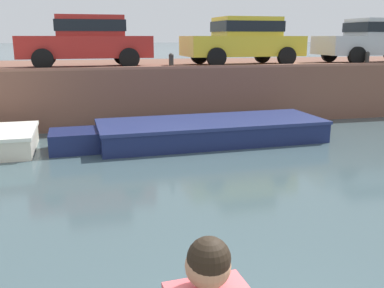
% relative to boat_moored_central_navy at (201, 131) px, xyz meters
% --- Properties ---
extents(ground_plane, '(400.00, 400.00, 0.00)m').
position_rel_boat_moored_central_navy_xyz_m(ground_plane, '(-1.40, -3.18, -0.28)').
color(ground_plane, '#3D5156').
extents(far_quay_wall, '(60.00, 6.00, 1.74)m').
position_rel_boat_moored_central_navy_xyz_m(far_quay_wall, '(-1.40, 4.99, 0.59)').
color(far_quay_wall, brown).
rests_on(far_quay_wall, ground).
extents(far_wall_coping, '(60.00, 0.24, 0.08)m').
position_rel_boat_moored_central_navy_xyz_m(far_wall_coping, '(-1.40, 2.11, 1.50)').
color(far_wall_coping, '#925F4C').
rests_on(far_wall_coping, far_quay_wall).
extents(boat_moored_central_navy, '(7.02, 2.30, 0.56)m').
position_rel_boat_moored_central_navy_xyz_m(boat_moored_central_navy, '(0.00, 0.00, 0.00)').
color(boat_moored_central_navy, navy).
rests_on(boat_moored_central_navy, ground).
extents(car_left_inner_red, '(3.96, 2.07, 1.54)m').
position_rel_boat_moored_central_navy_xyz_m(car_left_inner_red, '(-2.73, 3.32, 2.31)').
color(car_left_inner_red, '#B2231E').
rests_on(car_left_inner_red, far_quay_wall).
extents(car_centre_yellow, '(3.91, 2.13, 1.54)m').
position_rel_boat_moored_central_navy_xyz_m(car_centre_yellow, '(2.32, 3.32, 2.31)').
color(car_centre_yellow, yellow).
rests_on(car_centre_yellow, far_quay_wall).
extents(car_right_inner_silver, '(4.29, 2.07, 1.54)m').
position_rel_boat_moored_central_navy_xyz_m(car_right_inner_silver, '(7.44, 3.31, 2.31)').
color(car_right_inner_silver, '#B7BABC').
rests_on(car_right_inner_silver, far_quay_wall).
extents(mooring_bollard_mid, '(0.15, 0.15, 0.45)m').
position_rel_boat_moored_central_navy_xyz_m(mooring_bollard_mid, '(-0.33, 2.24, 1.70)').
color(mooring_bollard_mid, '#2D2B28').
rests_on(mooring_bollard_mid, far_quay_wall).
extents(mooring_bollard_east, '(0.15, 0.15, 0.45)m').
position_rel_boat_moored_central_navy_xyz_m(mooring_bollard_east, '(6.29, 2.24, 1.70)').
color(mooring_bollard_east, '#2D2B28').
rests_on(mooring_bollard_east, far_quay_wall).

